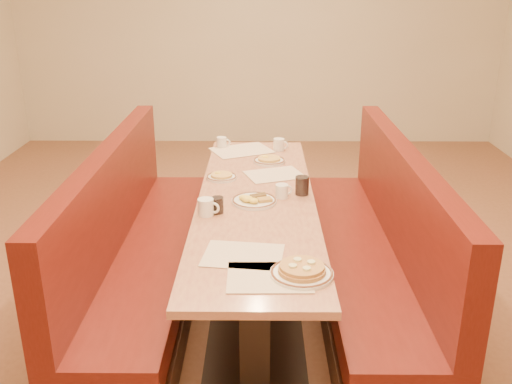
{
  "coord_description": "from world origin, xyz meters",
  "views": [
    {
      "loc": [
        0.03,
        -3.21,
        2.0
      ],
      "look_at": [
        0.0,
        -0.16,
        0.85
      ],
      "focal_mm": 40.0,
      "sensor_mm": 36.0,
      "label": 1
    }
  ],
  "objects_px": {
    "eggs_plate": "(254,200)",
    "diner_table": "(256,254)",
    "booth_left": "(140,256)",
    "coffee_mug_c": "(279,144)",
    "coffee_mug_d": "(222,142)",
    "booth_right": "(373,256)",
    "soda_tumbler_near": "(217,205)",
    "soda_tumbler_mid": "(302,186)",
    "coffee_mug_a": "(282,191)",
    "pancake_plate": "(302,271)",
    "coffee_mug_b": "(206,207)"
  },
  "relations": [
    {
      "from": "diner_table",
      "to": "coffee_mug_d",
      "type": "xyz_separation_m",
      "value": [
        -0.28,
        1.1,
        0.42
      ]
    },
    {
      "from": "pancake_plate",
      "to": "coffee_mug_d",
      "type": "height_order",
      "value": "coffee_mug_d"
    },
    {
      "from": "booth_left",
      "to": "booth_right",
      "type": "relative_size",
      "value": 1.0
    },
    {
      "from": "coffee_mug_d",
      "to": "coffee_mug_b",
      "type": "bearing_deg",
      "value": -84.05
    },
    {
      "from": "pancake_plate",
      "to": "soda_tumbler_near",
      "type": "xyz_separation_m",
      "value": [
        -0.43,
        0.73,
        0.02
      ]
    },
    {
      "from": "coffee_mug_b",
      "to": "coffee_mug_a",
      "type": "bearing_deg",
      "value": 48.55
    },
    {
      "from": "booth_right",
      "to": "coffee_mug_a",
      "type": "bearing_deg",
      "value": 178.3
    },
    {
      "from": "booth_right",
      "to": "pancake_plate",
      "type": "relative_size",
      "value": 8.78
    },
    {
      "from": "soda_tumbler_near",
      "to": "soda_tumbler_mid",
      "type": "xyz_separation_m",
      "value": [
        0.5,
        0.3,
        0.01
      ]
    },
    {
      "from": "booth_right",
      "to": "coffee_mug_b",
      "type": "xyz_separation_m",
      "value": [
        -1.01,
        -0.26,
        0.44
      ]
    },
    {
      "from": "booth_left",
      "to": "soda_tumbler_near",
      "type": "bearing_deg",
      "value": -23.79
    },
    {
      "from": "coffee_mug_a",
      "to": "soda_tumbler_mid",
      "type": "distance_m",
      "value": 0.13
    },
    {
      "from": "coffee_mug_a",
      "to": "coffee_mug_d",
      "type": "relative_size",
      "value": 0.97
    },
    {
      "from": "diner_table",
      "to": "coffee_mug_d",
      "type": "distance_m",
      "value": 1.21
    },
    {
      "from": "booth_left",
      "to": "coffee_mug_a",
      "type": "bearing_deg",
      "value": 1.1
    },
    {
      "from": "pancake_plate",
      "to": "coffee_mug_a",
      "type": "height_order",
      "value": "coffee_mug_a"
    },
    {
      "from": "booth_right",
      "to": "eggs_plate",
      "type": "bearing_deg",
      "value": -174.47
    },
    {
      "from": "diner_table",
      "to": "eggs_plate",
      "type": "distance_m",
      "value": 0.4
    },
    {
      "from": "coffee_mug_d",
      "to": "soda_tumbler_mid",
      "type": "height_order",
      "value": "soda_tumbler_mid"
    },
    {
      "from": "booth_left",
      "to": "coffee_mug_c",
      "type": "distance_m",
      "value": 1.44
    },
    {
      "from": "pancake_plate",
      "to": "coffee_mug_d",
      "type": "relative_size",
      "value": 2.59
    },
    {
      "from": "pancake_plate",
      "to": "soda_tumbler_mid",
      "type": "distance_m",
      "value": 1.03
    },
    {
      "from": "coffee_mug_c",
      "to": "soda_tumbler_near",
      "type": "bearing_deg",
      "value": -83.08
    },
    {
      "from": "coffee_mug_c",
      "to": "coffee_mug_d",
      "type": "distance_m",
      "value": 0.45
    },
    {
      "from": "soda_tumbler_mid",
      "to": "eggs_plate",
      "type": "bearing_deg",
      "value": -154.13
    },
    {
      "from": "booth_right",
      "to": "coffee_mug_d",
      "type": "bearing_deg",
      "value": 132.54
    },
    {
      "from": "coffee_mug_a",
      "to": "booth_right",
      "type": "bearing_deg",
      "value": -22.69
    },
    {
      "from": "booth_right",
      "to": "soda_tumbler_near",
      "type": "height_order",
      "value": "booth_right"
    },
    {
      "from": "eggs_plate",
      "to": "diner_table",
      "type": "bearing_deg",
      "value": 79.42
    },
    {
      "from": "soda_tumbler_near",
      "to": "eggs_plate",
      "type": "bearing_deg",
      "value": 37.36
    },
    {
      "from": "diner_table",
      "to": "soda_tumbler_near",
      "type": "distance_m",
      "value": 0.53
    },
    {
      "from": "eggs_plate",
      "to": "soda_tumbler_mid",
      "type": "bearing_deg",
      "value": 25.87
    },
    {
      "from": "soda_tumbler_near",
      "to": "soda_tumbler_mid",
      "type": "distance_m",
      "value": 0.58
    },
    {
      "from": "eggs_plate",
      "to": "soda_tumbler_near",
      "type": "bearing_deg",
      "value": -142.64
    },
    {
      "from": "eggs_plate",
      "to": "coffee_mug_b",
      "type": "relative_size",
      "value": 2.12
    },
    {
      "from": "eggs_plate",
      "to": "coffee_mug_b",
      "type": "height_order",
      "value": "coffee_mug_b"
    },
    {
      "from": "pancake_plate",
      "to": "soda_tumbler_near",
      "type": "bearing_deg",
      "value": 120.44
    },
    {
      "from": "coffee_mug_d",
      "to": "soda_tumbler_near",
      "type": "bearing_deg",
      "value": -81.48
    },
    {
      "from": "pancake_plate",
      "to": "soda_tumbler_mid",
      "type": "xyz_separation_m",
      "value": [
        0.07,
        1.02,
        0.04
      ]
    },
    {
      "from": "booth_left",
      "to": "diner_table",
      "type": "bearing_deg",
      "value": 0.0
    },
    {
      "from": "coffee_mug_c",
      "to": "diner_table",
      "type": "bearing_deg",
      "value": -75.34
    },
    {
      "from": "booth_right",
      "to": "soda_tumbler_mid",
      "type": "height_order",
      "value": "booth_right"
    },
    {
      "from": "diner_table",
      "to": "booth_left",
      "type": "bearing_deg",
      "value": 180.0
    },
    {
      "from": "booth_left",
      "to": "coffee_mug_b",
      "type": "bearing_deg",
      "value": -29.9
    },
    {
      "from": "eggs_plate",
      "to": "coffee_mug_d",
      "type": "bearing_deg",
      "value": 102.66
    },
    {
      "from": "coffee_mug_a",
      "to": "eggs_plate",
      "type": "bearing_deg",
      "value": -173.46
    },
    {
      "from": "diner_table",
      "to": "coffee_mug_c",
      "type": "relative_size",
      "value": 21.48
    },
    {
      "from": "booth_right",
      "to": "soda_tumbler_near",
      "type": "distance_m",
      "value": 1.07
    },
    {
      "from": "coffee_mug_d",
      "to": "soda_tumbler_mid",
      "type": "relative_size",
      "value": 0.96
    },
    {
      "from": "coffee_mug_d",
      "to": "soda_tumbler_near",
      "type": "height_order",
      "value": "soda_tumbler_near"
    }
  ]
}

